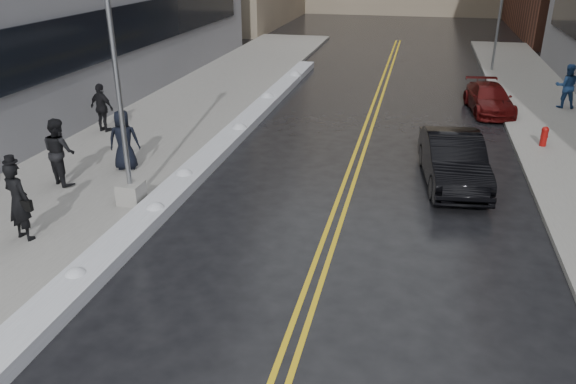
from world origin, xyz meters
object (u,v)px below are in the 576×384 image
Objects in this scene: pedestrian_c at (124,140)px; car_black at (453,160)px; lamppost at (122,122)px; car_maroon at (489,99)px; pedestrian_fedora at (18,201)px; pedestrian_b at (59,151)px; pedestrian_d at (102,108)px; pedestrian_east at (567,86)px; traffic_signal at (500,12)px; fire_hydrant at (544,135)px.

pedestrian_c is 10.48m from car_black.
car_maroon is (10.80, 12.87, -1.93)m from lamppost.
pedestrian_b is at bearing -56.78° from pedestrian_fedora.
pedestrian_d is 16.58m from car_maroon.
pedestrian_b is 1.04× the size of pedestrian_c.
pedestrian_fedora reaches higher than pedestrian_east.
pedestrian_b is 1.05× the size of pedestrian_east.
pedestrian_d is at bearing -57.75° from pedestrian_fedora.
lamppost is at bearing -118.21° from traffic_signal.
lamppost is 3.17m from pedestrian_b.
pedestrian_c is 1.04× the size of pedestrian_d.
traffic_signal is at bearing 61.79° from lamppost.
fire_hydrant is at bearing 71.98° from pedestrian_east.
pedestrian_east is at bearing -112.84° from pedestrian_b.
traffic_signal is at bearing 92.05° from fire_hydrant.
car_black is (10.37, 1.52, -0.35)m from pedestrian_c.
car_black is (13.18, -1.98, -0.32)m from pedestrian_d.
lamppost is 3.70× the size of pedestrian_b.
pedestrian_east is at bearing -74.06° from traffic_signal.
car_maroon is at bearing -113.97° from pedestrian_fedora.
pedestrian_b is at bearing 162.36° from lamppost.
car_maroon is at bearing 71.10° from car_black.
pedestrian_fedora is 4.96m from pedestrian_c.
fire_hydrant is 14.30m from traffic_signal.
car_maroon is (-3.32, -1.01, -0.52)m from pedestrian_east.
pedestrian_b is 1.08× the size of pedestrian_d.
lamppost is at bearing -107.54° from pedestrian_fedora.
car_maroon is at bearing 16.10° from pedestrian_east.
traffic_signal is 22.83m from pedestrian_d.
car_black is at bearing -99.04° from traffic_signal.
pedestrian_d is 0.45× the size of car_maroon.
pedestrian_b reaches higher than pedestrian_east.
pedestrian_east is (18.37, 7.95, 0.03)m from pedestrian_d.
fire_hydrant is 16.65m from pedestrian_b.
pedestrian_b is at bearing 31.84° from pedestrian_c.
pedestrian_east is 0.47× the size of car_maroon.
pedestrian_east is at bearing -141.00° from pedestrian_d.
pedestrian_c is 0.41× the size of car_black.
traffic_signal is 1.43× the size of car_maroon.
traffic_signal reaches higher than pedestrian_fedora.
lamppost is 1.60× the size of car_black.
pedestrian_east reaches higher than car_black.
pedestrian_east is (15.72, 16.41, -0.04)m from pedestrian_fedora.
lamppost is 3.76× the size of pedestrian_fedora.
car_maroon is (-1.00, -9.13, -2.79)m from traffic_signal.
car_black is at bearing -135.72° from pedestrian_b.
car_black reaches higher than fire_hydrant.
traffic_signal is at bearing -142.60° from pedestrian_c.
traffic_signal is at bearing -95.04° from pedestrian_b.
fire_hydrant is 5.28m from car_black.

